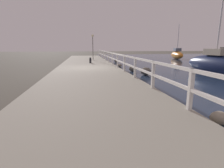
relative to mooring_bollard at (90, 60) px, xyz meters
The scene contains 12 objects.
ground_plane 3.83m from the mooring_bollard, 95.04° to the right, with size 120.00×120.00×0.00m, color #4C473D.
dock_walkway 3.81m from the mooring_bollard, 95.04° to the right, with size 4.62×36.00×0.34m.
railing 4.23m from the mooring_bollard, 63.52° to the right, with size 0.10×32.50×1.01m.
boulder_water_edge 2.83m from the mooring_bollard, 16.21° to the right, with size 0.40×0.36×0.30m.
boulder_far_strip 6.72m from the mooring_bollard, 59.56° to the right, with size 0.69×0.62×0.52m.
boulder_near_dock 13.51m from the mooring_bollard, 79.09° to the right, with size 0.44×0.40×0.33m.
boulder_upstream 4.99m from the mooring_bollard, 52.13° to the right, with size 0.59×0.53×0.45m.
boulder_mid_strip 5.56m from the mooring_bollard, 53.34° to the left, with size 0.50×0.45×0.38m.
mooring_bollard is the anchor object (origin of this frame).
dock_lamp 4.10m from the mooring_bollard, 82.88° to the left, with size 0.27×0.27×2.86m.
sailboat_orange 16.16m from the mooring_bollard, 32.41° to the left, with size 2.31×4.98×5.11m.
sailboat_navy 10.21m from the mooring_bollard, 38.18° to the right, with size 1.44×5.33×6.17m.
Camera 1 is at (-0.29, -12.95, 1.84)m, focal length 28.00 mm.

